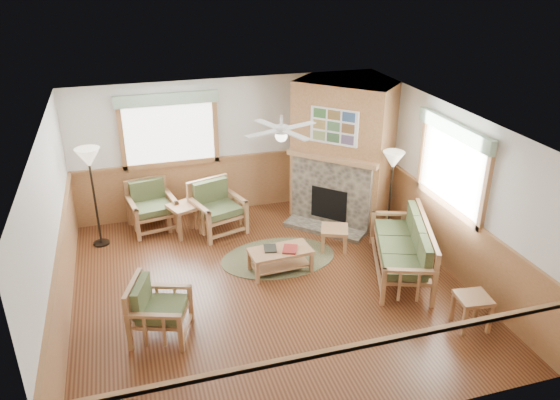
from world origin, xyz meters
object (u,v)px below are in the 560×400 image
object	(u,v)px
armchair_back_right	(218,208)
end_table_sofa	(471,311)
sofa	(401,248)
floor_lamp_right	(390,196)
armchair_left	(160,309)
coffee_table	(280,260)
floor_lamp_left	(95,198)
armchair_back_left	(152,207)
end_table_chairs	(185,219)
footstool	(334,238)

from	to	relation	value
armchair_back_right	end_table_sofa	bearing A→B (deg)	-70.82
sofa	floor_lamp_right	bearing A→B (deg)	-176.44
armchair_left	coffee_table	bearing A→B (deg)	-42.51
sofa	floor_lamp_left	xyz separation A→B (m)	(-4.74, 2.40, 0.47)
armchair_back_right	armchair_left	world-z (taller)	armchair_back_right
armchair_back_left	armchair_left	distance (m)	3.28
coffee_table	armchair_left	bearing A→B (deg)	-155.53
armchair_back_right	end_table_chairs	bearing A→B (deg)	153.85
armchair_left	end_table_chairs	bearing A→B (deg)	5.36
end_table_sofa	floor_lamp_right	distance (m)	2.81
sofa	armchair_back_left	world-z (taller)	armchair_back_left
end_table_sofa	footstool	xyz separation A→B (m)	(-1.02, 2.62, -0.05)
armchair_back_left	armchair_back_right	xyz separation A→B (m)	(1.18, -0.47, 0.02)
coffee_table	footstool	world-z (taller)	footstool
end_table_sofa	floor_lamp_right	xyz separation A→B (m)	(0.08, 2.74, 0.59)
coffee_table	end_table_chairs	size ratio (longest dim) A/B	1.75
armchair_left	floor_lamp_left	xyz separation A→B (m)	(-0.82, 2.92, 0.50)
footstool	floor_lamp_right	distance (m)	1.28
footstool	floor_lamp_left	distance (m)	4.28
sofa	armchair_back_left	distance (m)	4.67
armchair_back_right	floor_lamp_right	distance (m)	3.18
footstool	floor_lamp_left	xyz separation A→B (m)	(-4.00, 1.35, 0.72)
coffee_table	footstool	bearing A→B (deg)	17.96
armchair_left	end_table_chairs	distance (m)	2.99
armchair_left	coffee_table	size ratio (longest dim) A/B	0.83
end_table_chairs	footstool	xyz separation A→B (m)	(2.47, -1.34, -0.09)
sofa	armchair_left	distance (m)	3.96
end_table_sofa	armchair_left	bearing A→B (deg)	165.82
armchair_left	sofa	bearing A→B (deg)	-63.40
coffee_table	floor_lamp_right	bearing A→B (deg)	10.45
armchair_left	end_table_chairs	xyz separation A→B (m)	(0.71, 2.90, -0.13)
floor_lamp_left	armchair_back_right	bearing A→B (deg)	-2.95
sofa	end_table_chairs	distance (m)	4.01
floor_lamp_left	footstool	bearing A→B (deg)	-18.71
end_table_sofa	floor_lamp_right	bearing A→B (deg)	88.27
coffee_table	end_table_chairs	distance (m)	2.24
coffee_table	end_table_chairs	xyz separation A→B (m)	(-1.33, 1.80, 0.09)
end_table_sofa	floor_lamp_left	world-z (taller)	floor_lamp_left
coffee_table	end_table_sofa	xyz separation A→B (m)	(2.16, -2.17, 0.05)
armchair_back_left	floor_lamp_left	bearing A→B (deg)	-169.94
armchair_left	footstool	world-z (taller)	armchair_left
end_table_sofa	footstool	distance (m)	2.82
armchair_left	end_table_sofa	size ratio (longest dim) A/B	1.68
armchair_back_right	floor_lamp_right	world-z (taller)	floor_lamp_right
sofa	floor_lamp_left	bearing A→B (deg)	-96.16
armchair_left	end_table_sofa	distance (m)	4.33
armchair_left	end_table_chairs	world-z (taller)	armchair_left
end_table_chairs	end_table_sofa	bearing A→B (deg)	-48.62
end_table_chairs	floor_lamp_right	bearing A→B (deg)	-18.84
armchair_back_right	floor_lamp_right	bearing A→B (deg)	-38.26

